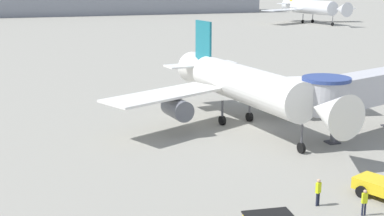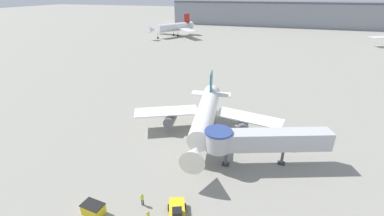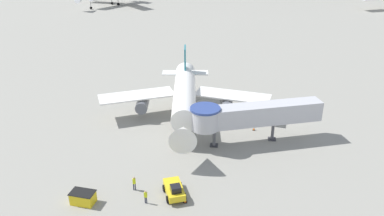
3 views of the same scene
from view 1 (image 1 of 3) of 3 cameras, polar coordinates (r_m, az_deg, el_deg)
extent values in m
plane|color=gray|center=(52.69, 6.45, -1.96)|extent=(800.00, 800.00, 0.00)
cylinder|color=white|center=(51.05, 5.99, 2.41)|extent=(5.65, 16.95, 3.51)
cone|color=white|center=(41.89, 14.46, -0.44)|extent=(3.98, 4.28, 3.51)
cone|color=white|center=(59.21, 1.09, 4.04)|extent=(4.17, 5.68, 3.51)
cube|color=white|center=(49.71, -3.07, 1.44)|extent=(12.57, 8.87, 0.22)
cube|color=white|center=(57.42, 11.29, 2.85)|extent=(12.51, 6.23, 0.22)
cube|color=#19707F|center=(58.53, 1.22, 7.05)|extent=(0.68, 3.35, 4.56)
cube|color=white|center=(59.34, 0.97, 4.67)|extent=(8.37, 3.39, 0.18)
cylinder|color=#565960|center=(49.48, -1.59, -0.05)|extent=(2.35, 3.57, 1.93)
cylinder|color=#565960|center=(56.33, 11.06, 1.40)|extent=(2.35, 3.57, 1.93)
cylinder|color=#4C4C51|center=(44.97, 11.63, -2.97)|extent=(0.18, 0.18, 2.02)
cylinder|color=black|center=(45.26, 11.57, -4.20)|extent=(0.38, 0.93, 0.90)
cylinder|color=#4C4C51|center=(52.60, 3.26, -0.28)|extent=(0.22, 0.22, 2.02)
cylinder|color=black|center=(52.85, 3.24, -1.34)|extent=(0.51, 0.94, 0.90)
cylinder|color=#4C4C51|center=(54.18, 6.17, 0.07)|extent=(0.22, 0.22, 2.02)
cylinder|color=black|center=(54.43, 6.15, -0.96)|extent=(0.51, 0.94, 0.90)
cube|color=#B7B7BC|center=(53.42, 19.65, 2.31)|extent=(16.70, 7.97, 2.80)
cylinder|color=#B7B7BC|center=(46.67, 14.04, 1.15)|extent=(3.90, 3.90, 2.80)
cylinder|color=navy|center=(46.37, 14.15, 3.02)|extent=(4.10, 4.10, 0.30)
cylinder|color=#56565B|center=(48.39, 14.84, -1.96)|extent=(0.44, 0.44, 2.93)
cube|color=#333338|center=(48.77, 14.74, -3.55)|extent=(1.10, 1.10, 0.12)
cube|color=yellow|center=(37.60, 19.83, -7.94)|extent=(3.16, 4.21, 0.78)
cylinder|color=black|center=(37.44, 17.66, -8.51)|extent=(0.58, 0.86, 0.80)
cylinder|color=black|center=(38.99, 19.16, -7.73)|extent=(0.58, 0.86, 0.80)
cube|color=black|center=(30.36, 8.19, -11.28)|extent=(2.85, 1.93, 0.08)
cube|color=black|center=(56.17, 16.61, -1.45)|extent=(0.40, 0.40, 0.04)
cone|color=orange|center=(56.09, 16.63, -1.13)|extent=(0.27, 0.27, 0.62)
cylinder|color=white|center=(56.07, 16.64, -1.05)|extent=(0.15, 0.15, 0.07)
cylinder|color=#1E2338|center=(35.34, 13.17, -9.49)|extent=(0.13, 0.13, 0.88)
cylinder|color=#1E2338|center=(35.47, 13.36, -9.41)|extent=(0.13, 0.13, 0.88)
cube|color=#D1E019|center=(35.11, 13.34, -8.27)|extent=(0.40, 0.31, 0.69)
sphere|color=tan|center=(34.94, 13.38, -7.56)|extent=(0.24, 0.24, 0.24)
cylinder|color=#1E2338|center=(34.83, 17.97, -10.22)|extent=(0.12, 0.12, 0.82)
cylinder|color=#1E2338|center=(34.76, 17.72, -10.26)|extent=(0.12, 0.12, 0.82)
cube|color=#D1E019|center=(34.51, 17.94, -9.13)|extent=(0.35, 0.24, 0.65)
sphere|color=tan|center=(34.35, 17.99, -8.46)|extent=(0.22, 0.22, 0.22)
cylinder|color=silver|center=(176.94, 12.79, 10.44)|extent=(6.44, 19.45, 4.31)
cone|color=silver|center=(166.38, 15.69, 10.09)|extent=(4.82, 5.20, 4.31)
cone|color=silver|center=(185.80, 10.67, 10.68)|extent=(5.01, 6.91, 4.31)
cube|color=silver|center=(173.65, 9.62, 10.28)|extent=(15.62, 10.61, 0.22)
cube|color=silver|center=(185.25, 14.61, 10.24)|extent=(15.62, 7.73, 0.22)
cube|color=silver|center=(186.03, 10.63, 10.92)|extent=(10.41, 3.89, 0.18)
cylinder|color=#4C4C51|center=(169.49, 14.77, 9.05)|extent=(0.18, 0.18, 2.48)
cylinder|color=black|center=(169.59, 14.75, 8.64)|extent=(0.38, 1.12, 1.10)
cylinder|color=#4C4C51|center=(177.87, 11.75, 9.41)|extent=(0.22, 0.22, 2.48)
cylinder|color=black|center=(177.96, 11.73, 9.02)|extent=(0.52, 1.14, 1.10)
cylinder|color=#4C4C51|center=(180.21, 12.76, 9.42)|extent=(0.22, 0.22, 2.48)
cylinder|color=black|center=(180.30, 12.73, 9.02)|extent=(0.52, 1.14, 1.10)
camera|label=2|loc=(33.16, 64.88, 24.69)|focal=24.00mm
camera|label=3|loc=(32.36, 90.99, 23.81)|focal=35.00mm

